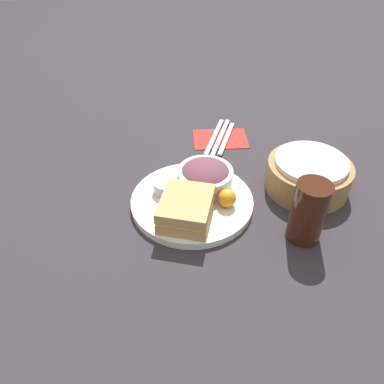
# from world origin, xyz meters

# --- Properties ---
(ground_plane) EXTENTS (4.00, 4.00, 0.00)m
(ground_plane) POSITION_xyz_m (0.00, 0.00, 0.00)
(ground_plane) COLOR #2D282D
(plate) EXTENTS (0.28, 0.28, 0.02)m
(plate) POSITION_xyz_m (0.00, 0.00, 0.01)
(plate) COLOR white
(plate) RESTS_ON ground_plane
(sandwich) EXTENTS (0.15, 0.13, 0.06)m
(sandwich) POSITION_xyz_m (0.06, -0.02, 0.05)
(sandwich) COLOR tan
(sandwich) RESTS_ON plate
(salad_bowl) EXTENTS (0.13, 0.13, 0.06)m
(salad_bowl) POSITION_xyz_m (-0.05, 0.03, 0.05)
(salad_bowl) COLOR silver
(salad_bowl) RESTS_ON plate
(dressing_cup) EXTENTS (0.06, 0.06, 0.03)m
(dressing_cup) POSITION_xyz_m (-0.03, -0.06, 0.03)
(dressing_cup) COLOR #B7B7BC
(dressing_cup) RESTS_ON plate
(orange_wedge) EXTENTS (0.04, 0.04, 0.04)m
(orange_wedge) POSITION_xyz_m (0.03, 0.08, 0.04)
(orange_wedge) COLOR orange
(orange_wedge) RESTS_ON plate
(drink_glass) EXTENTS (0.07, 0.07, 0.14)m
(drink_glass) POSITION_xyz_m (0.11, 0.23, 0.07)
(drink_glass) COLOR #38190F
(drink_glass) RESTS_ON ground_plane
(bread_basket) EXTENTS (0.20, 0.20, 0.08)m
(bread_basket) POSITION_xyz_m (-0.05, 0.28, 0.04)
(bread_basket) COLOR #997547
(bread_basket) RESTS_ON ground_plane
(napkin) EXTENTS (0.11, 0.16, 0.00)m
(napkin) POSITION_xyz_m (-0.28, 0.10, 0.00)
(napkin) COLOR #B22823
(napkin) RESTS_ON ground_plane
(fork) EXTENTS (0.19, 0.08, 0.01)m
(fork) POSITION_xyz_m (-0.29, 0.08, 0.01)
(fork) COLOR silver
(fork) RESTS_ON napkin
(knife) EXTENTS (0.20, 0.08, 0.01)m
(knife) POSITION_xyz_m (-0.28, 0.10, 0.01)
(knife) COLOR silver
(knife) RESTS_ON napkin
(spoon) EXTENTS (0.17, 0.07, 0.01)m
(spoon) POSITION_xyz_m (-0.28, 0.12, 0.01)
(spoon) COLOR silver
(spoon) RESTS_ON napkin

